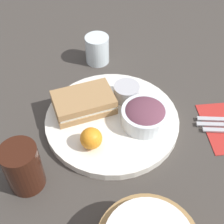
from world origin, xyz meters
name	(u,v)px	position (x,y,z in m)	size (l,w,h in m)	color
ground_plane	(112,123)	(0.00, 0.00, 0.00)	(4.00, 4.00, 0.00)	#3D3833
plate	(112,120)	(0.00, 0.00, 0.01)	(0.34, 0.34, 0.02)	white
sandwich	(84,102)	(0.07, -0.04, 0.04)	(0.17, 0.13, 0.04)	#A37A4C
salad_bowl	(145,115)	(-0.08, 0.02, 0.05)	(0.11, 0.11, 0.05)	white
dressing_cup	(127,92)	(-0.05, -0.07, 0.04)	(0.07, 0.07, 0.04)	#B7B7BC
orange_wedge	(91,138)	(0.06, 0.08, 0.05)	(0.05, 0.05, 0.05)	orange
drink_glass	(23,167)	(0.20, 0.15, 0.06)	(0.08, 0.08, 0.12)	#38190F
water_glass	(97,49)	(0.02, -0.26, 0.04)	(0.07, 0.07, 0.09)	silver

